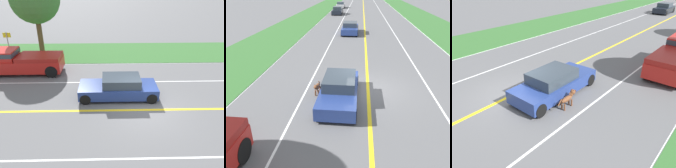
# 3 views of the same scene
# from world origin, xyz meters

# --- Properties ---
(ground_plane) EXTENTS (400.00, 400.00, 0.00)m
(ground_plane) POSITION_xyz_m (0.00, 0.00, 0.00)
(ground_plane) COLOR #5B5B5E
(centre_divider_line) EXTENTS (0.18, 160.00, 0.01)m
(centre_divider_line) POSITION_xyz_m (0.00, 0.00, 0.00)
(centre_divider_line) COLOR yellow
(centre_divider_line) RESTS_ON ground
(lane_edge_line_right) EXTENTS (0.14, 160.00, 0.01)m
(lane_edge_line_right) POSITION_xyz_m (7.00, 0.00, 0.00)
(lane_edge_line_right) COLOR white
(lane_edge_line_right) RESTS_ON ground
(lane_dash_same_dir) EXTENTS (0.10, 160.00, 0.01)m
(lane_dash_same_dir) POSITION_xyz_m (3.50, 0.00, 0.00)
(lane_dash_same_dir) COLOR white
(lane_dash_same_dir) RESTS_ON ground
(lane_dash_oncoming) EXTENTS (0.10, 160.00, 0.01)m
(lane_dash_oncoming) POSITION_xyz_m (-3.50, 0.00, 0.00)
(lane_dash_oncoming) COLOR white
(lane_dash_oncoming) RESTS_ON ground
(ego_car) EXTENTS (1.87, 4.55, 1.30)m
(ego_car) POSITION_xyz_m (1.52, 1.40, 0.61)
(ego_car) COLOR navy
(ego_car) RESTS_ON ground
(dog) EXTENTS (0.24, 1.26, 0.76)m
(dog) POSITION_xyz_m (2.77, 0.94, 0.46)
(dog) COLOR brown
(dog) RESTS_ON ground
(car_trailing_near) EXTENTS (1.90, 4.34, 1.30)m
(car_trailing_near) POSITION_xyz_m (1.80, -15.08, 0.62)
(car_trailing_near) COLOR navy
(car_trailing_near) RESTS_ON ground
(car_trailing_mid) EXTENTS (1.88, 4.41, 1.40)m
(car_trailing_mid) POSITION_xyz_m (5.05, -32.14, 0.65)
(car_trailing_mid) COLOR black
(car_trailing_mid) RESTS_ON ground
(car_trailing_far) EXTENTS (1.88, 4.21, 1.34)m
(car_trailing_far) POSITION_xyz_m (5.49, -43.62, 0.63)
(car_trailing_far) COLOR silver
(car_trailing_far) RESTS_ON ground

